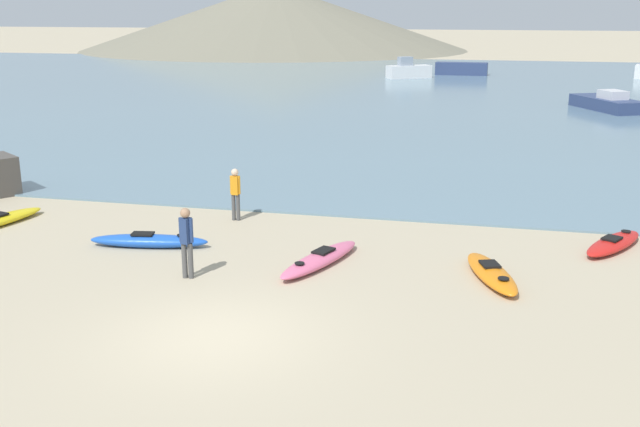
% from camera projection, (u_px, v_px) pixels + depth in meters
% --- Properties ---
extents(ground_plane, '(400.00, 400.00, 0.00)m').
position_uv_depth(ground_plane, '(216.00, 336.00, 14.40)').
color(ground_plane, tan).
extents(bay_water, '(160.00, 70.00, 0.06)m').
position_uv_depth(bay_water, '(429.00, 92.00, 55.47)').
color(bay_water, slate).
rests_on(bay_water, ground_plane).
extents(far_hill_left, '(55.97, 55.97, 9.26)m').
position_uv_depth(far_hill_left, '(275.00, 17.00, 109.01)').
color(far_hill_left, gray).
rests_on(far_hill_left, ground_plane).
extents(kayak_on_sand_0, '(3.20, 1.10, 0.39)m').
position_uv_depth(kayak_on_sand_0, '(149.00, 241.00, 19.71)').
color(kayak_on_sand_0, blue).
rests_on(kayak_on_sand_0, ground_plane).
extents(kayak_on_sand_1, '(1.69, 3.32, 0.35)m').
position_uv_depth(kayak_on_sand_1, '(320.00, 259.00, 18.33)').
color(kayak_on_sand_1, '#E5668C').
rests_on(kayak_on_sand_1, ground_plane).
extents(kayak_on_sand_2, '(1.64, 2.93, 0.35)m').
position_uv_depth(kayak_on_sand_2, '(491.00, 273.00, 17.38)').
color(kayak_on_sand_2, orange).
rests_on(kayak_on_sand_2, ground_plane).
extents(kayak_on_sand_3, '(2.04, 2.81, 0.35)m').
position_uv_depth(kayak_on_sand_3, '(613.00, 243.00, 19.57)').
color(kayak_on_sand_3, red).
rests_on(kayak_on_sand_3, ground_plane).
extents(person_near_foreground, '(0.34, 0.27, 1.69)m').
position_uv_depth(person_near_foreground, '(186.00, 238.00, 17.25)').
color(person_near_foreground, '#4C4C4C').
rests_on(person_near_foreground, ground_plane).
extents(person_near_waterline, '(0.32, 0.21, 1.57)m').
position_uv_depth(person_near_waterline, '(235.00, 191.00, 21.99)').
color(person_near_waterline, '#4C4C4C').
rests_on(person_near_waterline, ground_plane).
extents(moored_boat_0, '(3.96, 3.22, 1.84)m').
position_uv_depth(moored_boat_0, '(408.00, 71.00, 65.57)').
color(moored_boat_0, white).
rests_on(moored_boat_0, bay_water).
extents(moored_boat_2, '(4.11, 5.59, 1.23)m').
position_uv_depth(moored_boat_2, '(607.00, 103.00, 45.35)').
color(moored_boat_2, navy).
rests_on(moored_boat_2, bay_water).
extents(moored_boat_3, '(4.72, 1.45, 1.13)m').
position_uv_depth(moored_boat_3, '(461.00, 69.00, 68.52)').
color(moored_boat_3, navy).
rests_on(moored_boat_3, bay_water).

